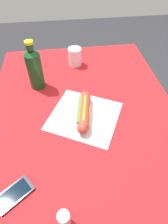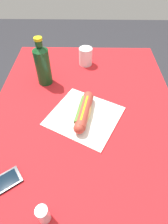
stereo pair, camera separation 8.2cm
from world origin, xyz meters
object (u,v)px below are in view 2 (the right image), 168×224
salt_shaker (43,214)px  cell_phone (3,183)px  drinking_cup (86,56)px  hot_dog (84,111)px  soda_bottle (43,64)px

salt_shaker → cell_phone: bearing=57.4°
drinking_cup → hot_dog: bearing=179.2°
cell_phone → drinking_cup: (0.73, -0.27, 0.05)m
hot_dog → drinking_cup: bearing=-0.8°
hot_dog → salt_shaker: bearing=165.1°
hot_dog → salt_shaker: 0.43m
cell_phone → salt_shaker: 0.19m
hot_dog → salt_shaker: (-0.41, 0.11, 0.00)m
cell_phone → salt_shaker: size_ratio=1.79×
hot_dog → soda_bottle: (0.25, 0.21, 0.07)m
soda_bottle → drinking_cup: bearing=-50.6°
hot_dog → soda_bottle: 0.33m
drinking_cup → soda_bottle: bearing=129.4°
drinking_cup → salt_shaker: size_ratio=1.32×
soda_bottle → salt_shaker: soda_bottle is taller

